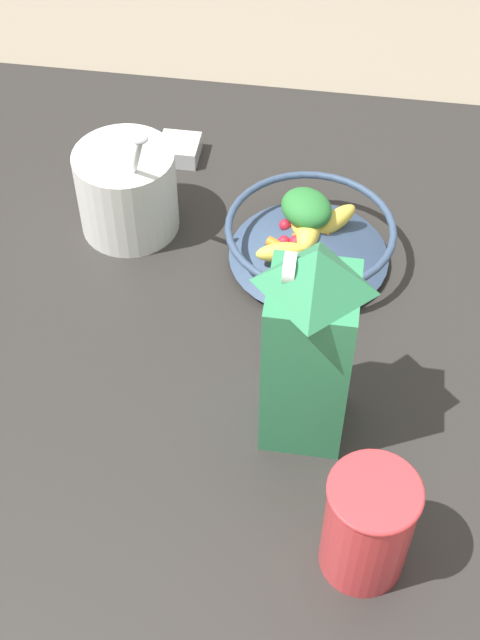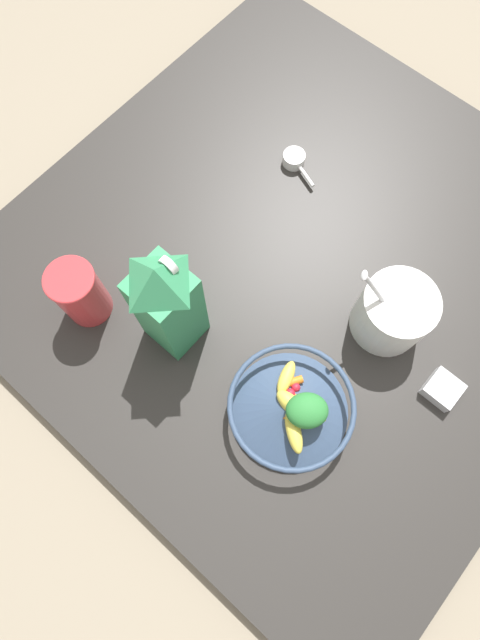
% 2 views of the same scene
% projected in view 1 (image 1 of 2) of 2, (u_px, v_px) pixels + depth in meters
% --- Properties ---
extents(ground_plane, '(6.00, 6.00, 0.00)m').
position_uv_depth(ground_plane, '(98.00, 347.00, 1.15)').
color(ground_plane, gray).
extents(countertop, '(1.13, 1.13, 0.03)m').
position_uv_depth(countertop, '(96.00, 340.00, 1.14)').
color(countertop, '#2D2B28').
rests_on(countertop, ground_plane).
extents(fruit_bowl, '(0.23, 0.23, 0.09)m').
position_uv_depth(fruit_bowl, '(309.00, 238.00, 1.19)').
color(fruit_bowl, '#384C6B').
rests_on(fruit_bowl, countertop).
extents(milk_carton, '(0.09, 0.09, 0.28)m').
position_uv_depth(milk_carton, '(309.00, 345.00, 0.93)').
color(milk_carton, '#338C59').
rests_on(milk_carton, countertop).
extents(yogurt_tub, '(0.15, 0.14, 0.22)m').
position_uv_depth(yogurt_tub, '(130.00, 187.00, 1.21)').
color(yogurt_tub, white).
rests_on(yogurt_tub, countertop).
extents(drinking_cup, '(0.09, 0.09, 0.14)m').
position_uv_depth(drinking_cup, '(368.00, 525.00, 0.87)').
color(drinking_cup, '#DB383D').
rests_on(drinking_cup, countertop).
extents(spice_jar, '(0.06, 0.06, 0.03)m').
position_uv_depth(spice_jar, '(180.00, 150.00, 1.35)').
color(spice_jar, silver).
rests_on(spice_jar, countertop).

